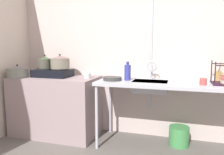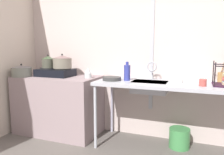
# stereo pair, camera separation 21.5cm
# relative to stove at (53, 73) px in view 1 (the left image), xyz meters

# --- Properties ---
(wall_back) EXTENTS (4.53, 0.10, 2.70)m
(wall_back) POSITION_rel_stove_xyz_m (1.24, 0.38, 0.45)
(wall_back) COLOR beige
(wall_back) RESTS_ON ground
(wall_metal_strip) EXTENTS (0.05, 0.01, 2.16)m
(wall_metal_strip) POSITION_rel_stove_xyz_m (1.33, 0.32, 0.59)
(wall_metal_strip) COLOR #ADAFB8
(counter_concrete) EXTENTS (1.20, 0.65, 0.84)m
(counter_concrete) POSITION_rel_stove_xyz_m (0.03, 0.00, -0.48)
(counter_concrete) COLOR gray
(counter_concrete) RESTS_ON ground
(counter_sink) EXTENTS (1.79, 0.65, 0.84)m
(counter_sink) POSITION_rel_stove_xyz_m (1.62, 0.00, -0.11)
(counter_sink) COLOR #ADAFB8
(counter_sink) RESTS_ON ground
(stove) EXTENTS (0.51, 0.34, 0.12)m
(stove) POSITION_rel_stove_xyz_m (0.00, 0.00, 0.00)
(stove) COLOR black
(stove) RESTS_ON counter_concrete
(pot_on_left_burner) EXTENTS (0.18, 0.18, 0.19)m
(pot_on_left_burner) POSITION_rel_stove_xyz_m (-0.12, 0.00, 0.15)
(pot_on_left_burner) COLOR #444539
(pot_on_left_burner) RESTS_ON stove
(pot_on_right_burner) EXTENTS (0.27, 0.27, 0.20)m
(pot_on_right_burner) POSITION_rel_stove_xyz_m (0.12, 0.00, 0.15)
(pot_on_right_burner) COLOR slate
(pot_on_right_burner) RESTS_ON stove
(pot_beside_stove) EXTENTS (0.28, 0.28, 0.18)m
(pot_beside_stove) POSITION_rel_stove_xyz_m (-0.43, -0.20, 0.02)
(pot_beside_stove) COLOR slate
(pot_beside_stove) RESTS_ON counter_concrete
(percolator) EXTENTS (0.10, 0.10, 0.14)m
(percolator) POSITION_rel_stove_xyz_m (0.53, -0.00, 0.01)
(percolator) COLOR #B8C0C1
(percolator) RESTS_ON counter_concrete
(sink_basin) EXTENTS (0.43, 0.29, 0.14)m
(sink_basin) POSITION_rel_stove_xyz_m (1.38, -0.00, -0.13)
(sink_basin) COLOR #ADAFB8
(sink_basin) RESTS_ON counter_sink
(faucet) EXTENTS (0.13, 0.07, 0.24)m
(faucet) POSITION_rel_stove_xyz_m (1.38, 0.13, 0.10)
(faucet) COLOR #ADAFB8
(faucet) RESTS_ON counter_sink
(frying_pan) EXTENTS (0.24, 0.24, 0.04)m
(frying_pan) POSITION_rel_stove_xyz_m (0.91, -0.08, -0.04)
(frying_pan) COLOR #343434
(frying_pan) RESTS_ON counter_sink
(cup_by_rack) EXTENTS (0.08, 0.08, 0.08)m
(cup_by_rack) POSITION_rel_stove_xyz_m (1.98, -0.12, -0.02)
(cup_by_rack) COLOR #AF4942
(cup_by_rack) RESTS_ON counter_sink
(small_bowl_on_drainboard) EXTENTS (0.15, 0.15, 0.04)m
(small_bowl_on_drainboard) POSITION_rel_stove_xyz_m (1.69, 0.04, -0.04)
(small_bowl_on_drainboard) COLOR white
(small_bowl_on_drainboard) RESTS_ON counter_sink
(bottle_by_sink) EXTENTS (0.08, 0.08, 0.24)m
(bottle_by_sink) POSITION_rel_stove_xyz_m (1.09, -0.02, 0.05)
(bottle_by_sink) COLOR navy
(bottle_by_sink) RESTS_ON counter_sink
(utensil_jar) EXTENTS (0.08, 0.08, 0.24)m
(utensil_jar) POSITION_rel_stove_xyz_m (2.19, 0.26, 0.00)
(utensil_jar) COLOR #A07640
(utensil_jar) RESTS_ON counter_sink
(bucket_on_floor) EXTENTS (0.25, 0.25, 0.25)m
(bucket_on_floor) POSITION_rel_stove_xyz_m (1.75, 0.10, -0.77)
(bucket_on_floor) COLOR #418E4B
(bucket_on_floor) RESTS_ON ground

